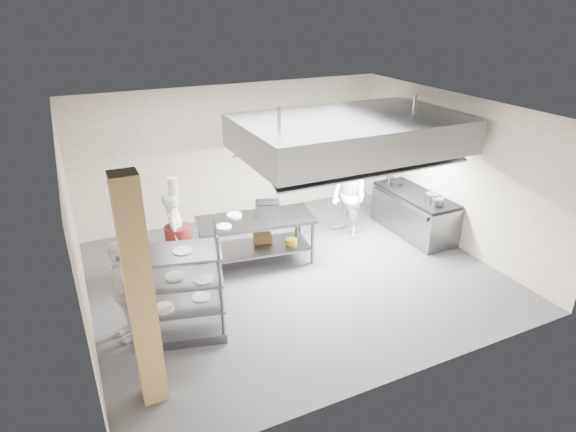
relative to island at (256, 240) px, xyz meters
name	(u,v)px	position (x,y,z in m)	size (l,w,h in m)	color
floor	(294,274)	(0.44, -0.74, -0.46)	(7.00, 7.00, 0.00)	#3C3C3F
ceiling	(295,111)	(0.44, -0.74, 2.54)	(7.00, 7.00, 0.00)	silver
wall_back	(236,153)	(0.44, 2.26, 1.04)	(7.00, 7.00, 0.00)	tan
wall_left	(75,238)	(-3.06, -0.74, 1.04)	(6.00, 6.00, 0.00)	tan
wall_right	(452,170)	(3.94, -0.74, 1.04)	(6.00, 6.00, 0.00)	tan
column	(141,296)	(-2.46, -2.64, 1.04)	(0.30, 0.30, 3.00)	tan
exhaust_hood	(350,134)	(1.74, -0.34, 1.94)	(4.00, 2.50, 0.60)	slate
hood_strip_a	(305,157)	(0.84, -0.34, 1.62)	(1.60, 0.12, 0.04)	white
hood_strip_b	(389,145)	(2.64, -0.34, 1.62)	(1.60, 0.12, 0.04)	white
wall_shelf	(311,145)	(2.24, 2.10, 1.04)	(1.50, 0.28, 0.04)	slate
island	(256,240)	(0.00, 0.00, 0.00)	(2.15, 0.90, 0.91)	gray
island_worktop	(256,220)	(0.00, 0.00, 0.42)	(2.15, 0.90, 0.06)	slate
island_undershelf	(257,247)	(0.00, 0.00, -0.16)	(1.98, 0.81, 0.04)	slate
pass_rack	(183,285)	(-1.77, -1.61, 0.41)	(1.16, 0.68, 1.74)	slate
cooking_range	(413,214)	(3.52, -0.24, -0.04)	(0.80, 2.00, 0.84)	slate
range_top	(416,195)	(3.52, -0.24, 0.41)	(0.78, 1.96, 0.06)	black
chef_head	(177,236)	(-1.46, 0.10, 0.36)	(0.60, 0.39, 1.64)	white
chef_line	(349,198)	(2.17, 0.24, 0.40)	(0.83, 0.65, 1.71)	silver
chef_plating	(123,290)	(-2.56, -1.27, 0.34)	(0.93, 0.39, 1.59)	white
griddle	(268,208)	(0.29, 0.10, 0.57)	(0.46, 0.36, 0.22)	slate
wicker_basket	(263,238)	(0.19, 0.14, -0.06)	(0.36, 0.24, 0.16)	brown
stockpot	(432,198)	(3.49, -0.75, 0.53)	(0.26, 0.26, 0.18)	gray
plate_stack	(184,303)	(-1.77, -1.61, 0.10)	(0.28, 0.28, 0.05)	white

